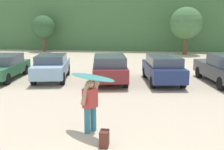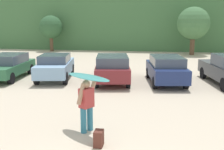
{
  "view_description": "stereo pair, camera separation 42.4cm",
  "coord_description": "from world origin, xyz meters",
  "px_view_note": "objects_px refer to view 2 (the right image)",
  "views": [
    {
      "loc": [
        0.84,
        -4.59,
        3.38
      ],
      "look_at": [
        -0.58,
        6.43,
        1.22
      ],
      "focal_mm": 44.38,
      "sensor_mm": 36.0,
      "label": 1
    },
    {
      "loc": [
        1.26,
        -4.52,
        3.38
      ],
      "look_at": [
        -0.58,
        6.43,
        1.22
      ],
      "focal_mm": 44.38,
      "sensor_mm": 36.0,
      "label": 2
    }
  ],
  "objects_px": {
    "parked_car_forest_green": "(7,66)",
    "person_adult": "(86,103)",
    "parked_car_maroon": "(112,68)",
    "backpack_dropped": "(99,138)",
    "parked_car_sky_blue": "(55,66)",
    "surfboard_teal": "(88,77)",
    "parked_car_navy": "(166,69)"
  },
  "relations": [
    {
      "from": "person_adult",
      "to": "backpack_dropped",
      "type": "distance_m",
      "value": 1.33
    },
    {
      "from": "parked_car_forest_green",
      "to": "person_adult",
      "type": "xyz_separation_m",
      "value": [
        6.78,
        -7.21,
        0.16
      ]
    },
    {
      "from": "backpack_dropped",
      "to": "parked_car_forest_green",
      "type": "bearing_deg",
      "value": 132.02
    },
    {
      "from": "surfboard_teal",
      "to": "backpack_dropped",
      "type": "distance_m",
      "value": 1.85
    },
    {
      "from": "parked_car_maroon",
      "to": "parked_car_navy",
      "type": "height_order",
      "value": "parked_car_maroon"
    },
    {
      "from": "parked_car_forest_green",
      "to": "person_adult",
      "type": "relative_size",
      "value": 2.87
    },
    {
      "from": "parked_car_forest_green",
      "to": "parked_car_maroon",
      "type": "height_order",
      "value": "parked_car_maroon"
    },
    {
      "from": "parked_car_forest_green",
      "to": "parked_car_maroon",
      "type": "bearing_deg",
      "value": -95.98
    },
    {
      "from": "parked_car_forest_green",
      "to": "parked_car_navy",
      "type": "height_order",
      "value": "parked_car_navy"
    },
    {
      "from": "parked_car_navy",
      "to": "backpack_dropped",
      "type": "distance_m",
      "value": 8.65
    },
    {
      "from": "surfboard_teal",
      "to": "parked_car_forest_green",
      "type": "bearing_deg",
      "value": -10.19
    },
    {
      "from": "parked_car_forest_green",
      "to": "parked_car_navy",
      "type": "xyz_separation_m",
      "value": [
        9.36,
        0.23,
        0.04
      ]
    },
    {
      "from": "person_adult",
      "to": "parked_car_forest_green",
      "type": "bearing_deg",
      "value": -16.5
    },
    {
      "from": "parked_car_forest_green",
      "to": "person_adult",
      "type": "bearing_deg",
      "value": -142.46
    },
    {
      "from": "parked_car_sky_blue",
      "to": "person_adult",
      "type": "bearing_deg",
      "value": -163.19
    },
    {
      "from": "parked_car_maroon",
      "to": "parked_car_forest_green",
      "type": "bearing_deg",
      "value": 79.87
    },
    {
      "from": "parked_car_maroon",
      "to": "person_adult",
      "type": "bearing_deg",
      "value": 173.28
    },
    {
      "from": "backpack_dropped",
      "to": "surfboard_teal",
      "type": "bearing_deg",
      "value": 119.28
    },
    {
      "from": "parked_car_navy",
      "to": "person_adult",
      "type": "bearing_deg",
      "value": 152.08
    },
    {
      "from": "person_adult",
      "to": "parked_car_navy",
      "type": "bearing_deg",
      "value": -78.88
    },
    {
      "from": "parked_car_maroon",
      "to": "parked_car_navy",
      "type": "relative_size",
      "value": 1.07
    },
    {
      "from": "parked_car_forest_green",
      "to": "parked_car_navy",
      "type": "relative_size",
      "value": 1.06
    },
    {
      "from": "parked_car_sky_blue",
      "to": "parked_car_maroon",
      "type": "bearing_deg",
      "value": -104.26
    },
    {
      "from": "parked_car_forest_green",
      "to": "parked_car_maroon",
      "type": "xyz_separation_m",
      "value": [
        6.38,
        -0.03,
        0.06
      ]
    },
    {
      "from": "person_adult",
      "to": "parked_car_sky_blue",
      "type": "bearing_deg",
      "value": -32.34
    },
    {
      "from": "parked_car_maroon",
      "to": "backpack_dropped",
      "type": "relative_size",
      "value": 10.56
    },
    {
      "from": "parked_car_sky_blue",
      "to": "parked_car_forest_green",
      "type": "bearing_deg",
      "value": 83.08
    },
    {
      "from": "parked_car_maroon",
      "to": "parked_car_navy",
      "type": "bearing_deg",
      "value": -94.87
    },
    {
      "from": "parked_car_sky_blue",
      "to": "surfboard_teal",
      "type": "bearing_deg",
      "value": -162.9
    },
    {
      "from": "person_adult",
      "to": "backpack_dropped",
      "type": "bearing_deg",
      "value": 151.58
    },
    {
      "from": "person_adult",
      "to": "surfboard_teal",
      "type": "relative_size",
      "value": 0.93
    },
    {
      "from": "parked_car_maroon",
      "to": "backpack_dropped",
      "type": "distance_m",
      "value": 8.22
    }
  ]
}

